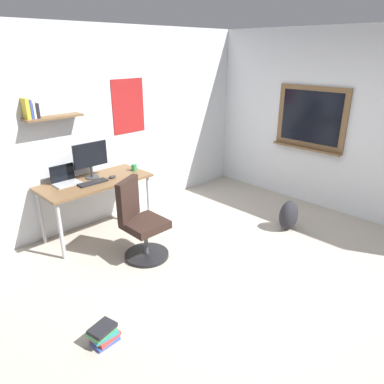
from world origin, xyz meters
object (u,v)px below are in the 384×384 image
Objects in this scene: laptop at (65,179)px; computer_mouse at (112,177)px; monitor_primary at (91,158)px; book_stack_on_floor at (104,334)px; desk at (95,186)px; backpack at (289,215)px; coffee_mug at (134,167)px; keyboard at (93,183)px; office_chair at (140,225)px.

computer_mouse is at bearing -24.14° from laptop.
book_stack_on_floor is (-1.04, -1.83, -0.93)m from monitor_primary.
desk is 0.37m from laptop.
backpack reaches higher than book_stack_on_floor.
desk is at bearing -26.14° from laptop.
coffee_mug is (0.91, -0.18, -0.01)m from laptop.
monitor_primary reaches higher than keyboard.
backpack is (1.29, -1.68, -0.59)m from coffee_mug.
laptop is 2.12m from book_stack_on_floor.
office_chair reaches higher than book_stack_on_floor.
computer_mouse is 2.15m from book_stack_on_floor.
computer_mouse is (0.16, 0.77, 0.36)m from office_chair.
computer_mouse is at bearing -46.59° from monitor_primary.
computer_mouse is (0.18, -0.19, -0.25)m from monitor_primary.
book_stack_on_floor is at bearing -119.53° from monitor_primary.
backpack is (1.95, -1.63, -0.55)m from keyboard.
keyboard is (-0.07, -0.08, 0.09)m from desk.
book_stack_on_floor is at bearing -133.31° from coffee_mug.
desk is at bearing 59.85° from book_stack_on_floor.
laptop is at bearing 69.84° from book_stack_on_floor.
computer_mouse is at bearing -21.06° from desk.
book_stack_on_floor is (-2.88, -0.02, -0.12)m from backpack.
office_chair is 1.05m from coffee_mug.
laptop is (-0.31, 0.15, 0.13)m from desk.
laptop reaches higher than keyboard.
desk is 2.08m from book_stack_on_floor.
laptop is 0.67× the size of monitor_primary.
keyboard is 3.56× the size of computer_mouse.
desk is at bearing 177.00° from coffee_mug.
computer_mouse is (0.52, -0.23, -0.04)m from laptop.
backpack is at bearing -39.79° from keyboard.
keyboard is (-0.12, 0.77, 0.35)m from office_chair.
coffee_mug is 2.43m from book_stack_on_floor.
monitor_primary reaches higher than backpack.
desk is 0.14m from keyboard.
office_chair is (0.05, -0.85, -0.26)m from desk.
desk reaches higher than book_stack_on_floor.
monitor_primary is at bearing 91.18° from office_chair.
office_chair is 1.13m from monitor_primary.
desk is 0.24m from computer_mouse.
laptop is at bearing 155.86° from computer_mouse.
book_stack_on_floor is (-1.00, -1.72, -0.59)m from desk.
backpack is (1.83, -0.86, -0.20)m from office_chair.
keyboard is at bearing -130.53° from desk.
monitor_primary is 0.34m from keyboard.
office_chair is 2.05× the size of monitor_primary.
monitor_primary is (0.35, -0.05, 0.22)m from laptop.
keyboard is 2.00m from book_stack_on_floor.
office_chair is at bearing -101.47° from computer_mouse.
desk is 15.08× the size of coffee_mug.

